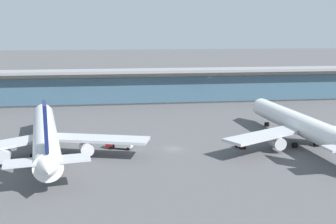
% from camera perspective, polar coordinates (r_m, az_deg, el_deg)
% --- Properties ---
extents(ground_plane, '(1200.00, 1200.00, 0.00)m').
position_cam_1_polar(ground_plane, '(114.51, 0.73, -5.09)').
color(ground_plane, '#515154').
extents(airliner_left_stand, '(51.55, 67.72, 18.08)m').
position_cam_1_polar(airliner_left_stand, '(110.74, -16.55, -3.08)').
color(airliner_left_stand, white).
rests_on(airliner_left_stand, ground).
extents(airliner_centre_stand, '(52.19, 67.90, 18.08)m').
position_cam_1_polar(airliner_centre_stand, '(122.42, 18.16, -1.83)').
color(airliner_centre_stand, white).
rests_on(airliner_centre_stand, ground).
extents(service_truck_near_nose_red, '(7.63, 4.84, 3.10)m').
position_cam_1_polar(service_truck_near_nose_red, '(114.63, -6.47, -4.26)').
color(service_truck_near_nose_red, '#B21E1E').
rests_on(service_truck_near_nose_red, ground).
extents(service_truck_mid_apron_red, '(2.57, 3.27, 2.05)m').
position_cam_1_polar(service_truck_mid_apron_red, '(116.77, 9.93, -4.49)').
color(service_truck_mid_apron_red, '#B21E1E').
rests_on(service_truck_mid_apron_red, ground).
extents(terminal_building, '(196.47, 12.80, 15.20)m').
position_cam_1_polar(terminal_building, '(184.92, -2.74, 3.65)').
color(terminal_building, '#9E998E').
rests_on(terminal_building, ground).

